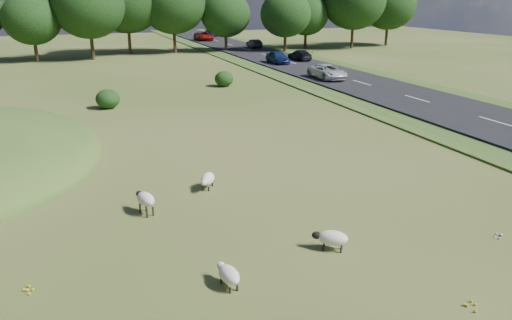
{
  "coord_description": "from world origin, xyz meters",
  "views": [
    {
      "loc": [
        -5.39,
        -15.64,
        7.95
      ],
      "look_at": [
        2.0,
        4.0,
        1.0
      ],
      "focal_mm": 35.0,
      "sensor_mm": 36.0,
      "label": 1
    }
  ],
  "objects_px": {
    "sheep_0": "(228,274)",
    "car_0": "(278,57)",
    "sheep_2": "(207,179)",
    "car_1": "(204,36)",
    "car_6": "(211,32)",
    "sheep_3": "(145,199)",
    "car_3": "(254,44)",
    "sheep_5": "(332,238)",
    "car_4": "(327,72)",
    "car_5": "(300,55)"
  },
  "relations": [
    {
      "from": "sheep_0",
      "to": "car_0",
      "type": "distance_m",
      "value": 47.55
    },
    {
      "from": "sheep_0",
      "to": "sheep_2",
      "type": "xyz_separation_m",
      "value": [
        1.46,
        7.59,
        0.03
      ]
    },
    {
      "from": "car_1",
      "to": "car_6",
      "type": "distance_m",
      "value": 9.71
    },
    {
      "from": "sheep_3",
      "to": "car_6",
      "type": "xyz_separation_m",
      "value": [
        25.07,
        80.19,
        0.38
      ]
    },
    {
      "from": "sheep_0",
      "to": "car_3",
      "type": "relative_size",
      "value": 0.3
    },
    {
      "from": "sheep_0",
      "to": "sheep_5",
      "type": "relative_size",
      "value": 0.97
    },
    {
      "from": "sheep_2",
      "to": "sheep_3",
      "type": "distance_m",
      "value": 3.35
    },
    {
      "from": "sheep_2",
      "to": "car_6",
      "type": "distance_m",
      "value": 81.57
    },
    {
      "from": "car_4",
      "to": "car_6",
      "type": "height_order",
      "value": "car_6"
    },
    {
      "from": "car_0",
      "to": "car_5",
      "type": "height_order",
      "value": "car_0"
    },
    {
      "from": "car_1",
      "to": "car_6",
      "type": "height_order",
      "value": "car_1"
    },
    {
      "from": "car_4",
      "to": "car_6",
      "type": "distance_m",
      "value": 55.31
    },
    {
      "from": "sheep_3",
      "to": "car_5",
      "type": "height_order",
      "value": "car_5"
    },
    {
      "from": "car_5",
      "to": "sheep_5",
      "type": "bearing_deg",
      "value": 65.85
    },
    {
      "from": "car_4",
      "to": "sheep_2",
      "type": "bearing_deg",
      "value": -128.26
    },
    {
      "from": "sheep_3",
      "to": "sheep_0",
      "type": "bearing_deg",
      "value": 175.97
    },
    {
      "from": "car_5",
      "to": "car_3",
      "type": "bearing_deg",
      "value": -90.0
    },
    {
      "from": "car_0",
      "to": "car_1",
      "type": "height_order",
      "value": "car_1"
    },
    {
      "from": "car_1",
      "to": "car_3",
      "type": "relative_size",
      "value": 1.44
    },
    {
      "from": "sheep_0",
      "to": "car_1",
      "type": "height_order",
      "value": "car_1"
    },
    {
      "from": "car_4",
      "to": "sheep_5",
      "type": "bearing_deg",
      "value": -118.11
    },
    {
      "from": "sheep_2",
      "to": "sheep_3",
      "type": "xyz_separation_m",
      "value": [
        -2.89,
        -1.69,
        0.17
      ]
    },
    {
      "from": "sheep_0",
      "to": "sheep_2",
      "type": "bearing_deg",
      "value": -20.84
    },
    {
      "from": "car_4",
      "to": "car_3",
      "type": "bearing_deg",
      "value": 82.9
    },
    {
      "from": "car_1",
      "to": "car_5",
      "type": "bearing_deg",
      "value": -83.23
    },
    {
      "from": "sheep_3",
      "to": "car_0",
      "type": "bearing_deg",
      "value": -47.29
    },
    {
      "from": "sheep_2",
      "to": "car_0",
      "type": "xyz_separation_m",
      "value": [
        18.39,
        35.61,
        0.53
      ]
    },
    {
      "from": "sheep_2",
      "to": "car_3",
      "type": "distance_m",
      "value": 58.23
    },
    {
      "from": "sheep_3",
      "to": "car_4",
      "type": "relative_size",
      "value": 0.26
    },
    {
      "from": "sheep_0",
      "to": "car_6",
      "type": "height_order",
      "value": "car_6"
    },
    {
      "from": "car_0",
      "to": "sheep_2",
      "type": "bearing_deg",
      "value": -117.31
    },
    {
      "from": "sheep_2",
      "to": "car_1",
      "type": "bearing_deg",
      "value": -163.47
    },
    {
      "from": "car_3",
      "to": "car_4",
      "type": "relative_size",
      "value": 0.78
    },
    {
      "from": "car_1",
      "to": "car_4",
      "type": "relative_size",
      "value": 1.13
    },
    {
      "from": "sheep_5",
      "to": "sheep_2",
      "type": "bearing_deg",
      "value": -36.16
    },
    {
      "from": "car_1",
      "to": "car_0",
      "type": "bearing_deg",
      "value": -90.0
    },
    {
      "from": "sheep_2",
      "to": "car_4",
      "type": "relative_size",
      "value": 0.25
    },
    {
      "from": "sheep_3",
      "to": "car_1",
      "type": "relative_size",
      "value": 0.23
    },
    {
      "from": "car_6",
      "to": "car_1",
      "type": "bearing_deg",
      "value": 66.97
    },
    {
      "from": "sheep_5",
      "to": "car_3",
      "type": "height_order",
      "value": "car_3"
    },
    {
      "from": "car_3",
      "to": "car_5",
      "type": "xyz_separation_m",
      "value": [
        0.0,
        -16.3,
        -0.01
      ]
    },
    {
      "from": "sheep_5",
      "to": "car_5",
      "type": "height_order",
      "value": "car_5"
    },
    {
      "from": "sheep_2",
      "to": "car_6",
      "type": "xyz_separation_m",
      "value": [
        22.19,
        78.5,
        0.55
      ]
    },
    {
      "from": "car_0",
      "to": "car_4",
      "type": "bearing_deg",
      "value": -90.0
    },
    {
      "from": "sheep_0",
      "to": "car_1",
      "type": "xyz_separation_m",
      "value": [
        19.85,
        77.15,
        0.61
      ]
    },
    {
      "from": "car_0",
      "to": "car_1",
      "type": "distance_m",
      "value": 33.95
    },
    {
      "from": "car_3",
      "to": "car_4",
      "type": "distance_m",
      "value": 30.75
    },
    {
      "from": "sheep_0",
      "to": "sheep_2",
      "type": "height_order",
      "value": "sheep_2"
    },
    {
      "from": "car_0",
      "to": "car_3",
      "type": "distance_m",
      "value": 18.61
    },
    {
      "from": "car_6",
      "to": "car_0",
      "type": "bearing_deg",
      "value": 84.94
    }
  ]
}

